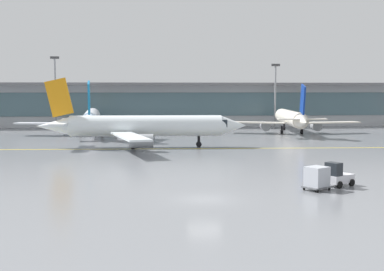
{
  "coord_description": "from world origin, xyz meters",
  "views": [
    {
      "loc": [
        -4.18,
        -38.98,
        8.32
      ],
      "look_at": [
        0.75,
        20.69,
        3.0
      ],
      "focal_mm": 49.46,
      "sensor_mm": 36.0,
      "label": 1
    }
  ],
  "objects_px": {
    "apron_light_mast_1": "(55,89)",
    "apron_light_mast_2": "(275,93)",
    "gate_airplane_1": "(91,119)",
    "cargo_dolly_lead": "(317,177)",
    "gate_airplane_2": "(291,118)",
    "baggage_tug": "(337,176)",
    "taxiing_regional_jet": "(143,127)"
  },
  "relations": [
    {
      "from": "gate_airplane_2",
      "to": "cargo_dolly_lead",
      "type": "bearing_deg",
      "value": 172.0
    },
    {
      "from": "gate_airplane_1",
      "to": "baggage_tug",
      "type": "height_order",
      "value": "gate_airplane_1"
    },
    {
      "from": "apron_light_mast_1",
      "to": "apron_light_mast_2",
      "type": "height_order",
      "value": "apron_light_mast_1"
    },
    {
      "from": "cargo_dolly_lead",
      "to": "apron_light_mast_1",
      "type": "relative_size",
      "value": 0.18
    },
    {
      "from": "gate_airplane_2",
      "to": "taxiing_regional_jet",
      "type": "xyz_separation_m",
      "value": [
        -27.3,
        -22.0,
        0.22
      ]
    },
    {
      "from": "baggage_tug",
      "to": "cargo_dolly_lead",
      "type": "bearing_deg",
      "value": -180.0
    },
    {
      "from": "gate_airplane_1",
      "to": "apron_light_mast_1",
      "type": "height_order",
      "value": "apron_light_mast_1"
    },
    {
      "from": "gate_airplane_1",
      "to": "cargo_dolly_lead",
      "type": "xyz_separation_m",
      "value": [
        24.11,
        -55.09,
        -1.83
      ]
    },
    {
      "from": "gate_airplane_1",
      "to": "gate_airplane_2",
      "type": "bearing_deg",
      "value": -94.51
    },
    {
      "from": "baggage_tug",
      "to": "apron_light_mast_1",
      "type": "distance_m",
      "value": 77.22
    },
    {
      "from": "gate_airplane_1",
      "to": "gate_airplane_2",
      "type": "height_order",
      "value": "gate_airplane_1"
    },
    {
      "from": "cargo_dolly_lead",
      "to": "apron_light_mast_1",
      "type": "distance_m",
      "value": 77.54
    },
    {
      "from": "baggage_tug",
      "to": "apron_light_mast_1",
      "type": "xyz_separation_m",
      "value": [
        -35.22,
        68.34,
        7.27
      ]
    },
    {
      "from": "gate_airplane_1",
      "to": "gate_airplane_2",
      "type": "distance_m",
      "value": 36.93
    },
    {
      "from": "baggage_tug",
      "to": "apron_light_mast_1",
      "type": "bearing_deg",
      "value": 83.95
    },
    {
      "from": "gate_airplane_2",
      "to": "baggage_tug",
      "type": "bearing_deg",
      "value": 173.96
    },
    {
      "from": "cargo_dolly_lead",
      "to": "apron_light_mast_2",
      "type": "relative_size",
      "value": 0.2
    },
    {
      "from": "gate_airplane_2",
      "to": "apron_light_mast_1",
      "type": "distance_m",
      "value": 48.39
    },
    {
      "from": "gate_airplane_1",
      "to": "gate_airplane_2",
      "type": "xyz_separation_m",
      "value": [
        36.93,
        -0.01,
        -0.14
      ]
    },
    {
      "from": "taxiing_regional_jet",
      "to": "baggage_tug",
      "type": "bearing_deg",
      "value": -60.11
    },
    {
      "from": "taxiing_regional_jet",
      "to": "baggage_tug",
      "type": "xyz_separation_m",
      "value": [
        16.75,
        -31.59,
        -2.07
      ]
    },
    {
      "from": "apron_light_mast_1",
      "to": "apron_light_mast_2",
      "type": "bearing_deg",
      "value": -2.89
    },
    {
      "from": "gate_airplane_1",
      "to": "taxiing_regional_jet",
      "type": "xyz_separation_m",
      "value": [
        9.63,
        -22.01,
        0.08
      ]
    },
    {
      "from": "taxiing_regional_jet",
      "to": "cargo_dolly_lead",
      "type": "relative_size",
      "value": 11.31
    },
    {
      "from": "gate_airplane_2",
      "to": "apron_light_mast_2",
      "type": "height_order",
      "value": "apron_light_mast_2"
    },
    {
      "from": "gate_airplane_2",
      "to": "baggage_tug",
      "type": "xyz_separation_m",
      "value": [
        -10.55,
        -53.6,
        -1.85
      ]
    },
    {
      "from": "cargo_dolly_lead",
      "to": "apron_light_mast_1",
      "type": "xyz_separation_m",
      "value": [
        -32.95,
        69.83,
        7.11
      ]
    },
    {
      "from": "gate_airplane_1",
      "to": "taxiing_regional_jet",
      "type": "relative_size",
      "value": 0.98
    },
    {
      "from": "cargo_dolly_lead",
      "to": "apron_light_mast_1",
      "type": "bearing_deg",
      "value": 81.94
    },
    {
      "from": "apron_light_mast_2",
      "to": "taxiing_regional_jet",
      "type": "bearing_deg",
      "value": -128.42
    },
    {
      "from": "gate_airplane_1",
      "to": "cargo_dolly_lead",
      "type": "relative_size",
      "value": 11.04
    },
    {
      "from": "apron_light_mast_1",
      "to": "apron_light_mast_2",
      "type": "distance_m",
      "value": 45.84
    }
  ]
}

